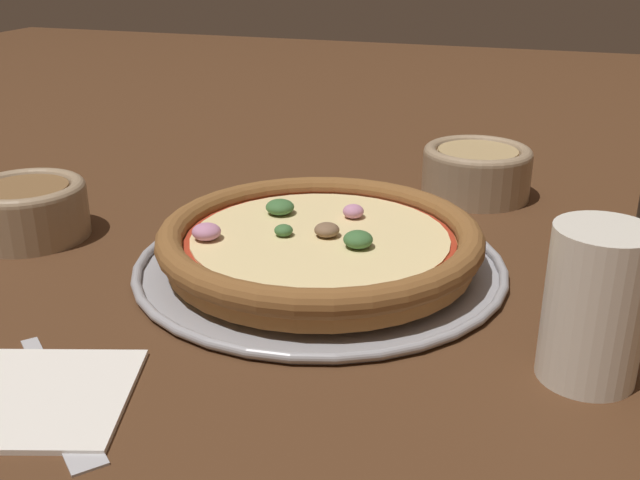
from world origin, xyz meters
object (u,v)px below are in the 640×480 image
(pizza, at_px, (320,241))
(napkin, at_px, (28,394))
(fork, at_px, (60,403))
(bowl_near, at_px, (477,169))
(pizza_tray, at_px, (320,265))
(drinking_cup, at_px, (595,305))
(bowl_far, at_px, (28,208))

(pizza, xyz_separation_m, napkin, (-0.12, -0.26, -0.02))
(pizza, distance_m, fork, 0.28)
(pizza, relative_size, bowl_near, 2.36)
(pizza_tray, relative_size, drinking_cup, 3.06)
(pizza_tray, distance_m, bowl_near, 0.28)
(bowl_near, relative_size, fork, 0.87)
(pizza, bearing_deg, bowl_near, 67.25)
(bowl_far, bearing_deg, bowl_near, 33.48)
(drinking_cup, bearing_deg, bowl_near, 108.93)
(drinking_cup, bearing_deg, bowl_far, 170.07)
(bowl_far, relative_size, drinking_cup, 1.06)
(pizza, height_order, fork, pizza)
(pizza, bearing_deg, fork, -109.90)
(bowl_far, xyz_separation_m, drinking_cup, (0.54, -0.09, 0.02))
(fork, bearing_deg, bowl_far, 171.66)
(bowl_near, relative_size, bowl_far, 1.06)
(pizza_tray, bearing_deg, pizza, 173.33)
(bowl_near, distance_m, drinking_cup, 0.39)
(drinking_cup, distance_m, fork, 0.36)
(pizza, height_order, napkin, pizza)
(bowl_near, distance_m, fork, 0.55)
(drinking_cup, relative_size, napkin, 0.68)
(pizza, xyz_separation_m, fork, (-0.09, -0.26, -0.03))
(bowl_near, xyz_separation_m, drinking_cup, (0.13, -0.37, 0.02))
(pizza_tray, bearing_deg, napkin, -114.57)
(drinking_cup, xyz_separation_m, fork, (-0.33, -0.15, -0.05))
(pizza_tray, relative_size, pizza, 1.15)
(napkin, xyz_separation_m, fork, (0.02, 0.00, -0.00))
(pizza_tray, xyz_separation_m, drinking_cup, (0.23, -0.11, 0.05))
(drinking_cup, bearing_deg, fork, -155.69)
(pizza_tray, distance_m, pizza, 0.02)
(bowl_near, bearing_deg, fork, -111.33)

